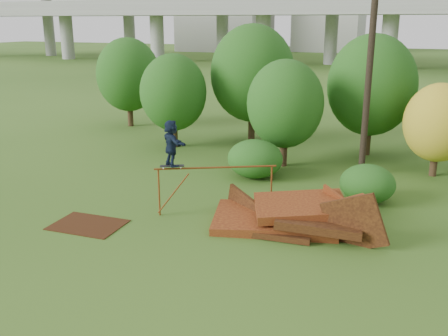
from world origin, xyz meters
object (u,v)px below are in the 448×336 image
at_px(scrap_pile, 291,217).
at_px(flat_plate, 88,225).
at_px(utility_pole, 371,45).
at_px(skater, 171,143).

height_order(scrap_pile, flat_plate, scrap_pile).
xyz_separation_m(flat_plate, utility_pole, (7.62, 9.27, 5.53)).
relative_size(skater, utility_pole, 0.14).
bearing_deg(utility_pole, skater, -126.45).
height_order(scrap_pile, utility_pole, utility_pole).
relative_size(scrap_pile, skater, 3.79).
relative_size(flat_plate, utility_pole, 0.21).
distance_m(scrap_pile, flat_plate, 6.69).
relative_size(skater, flat_plate, 0.68).
xyz_separation_m(skater, flat_plate, (-2.19, -1.91, -2.55)).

